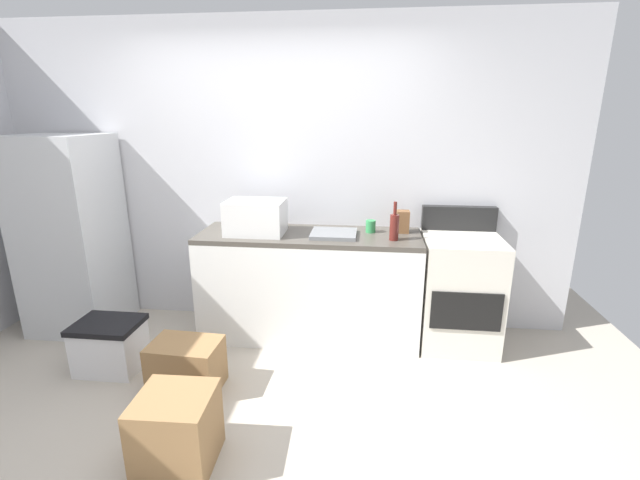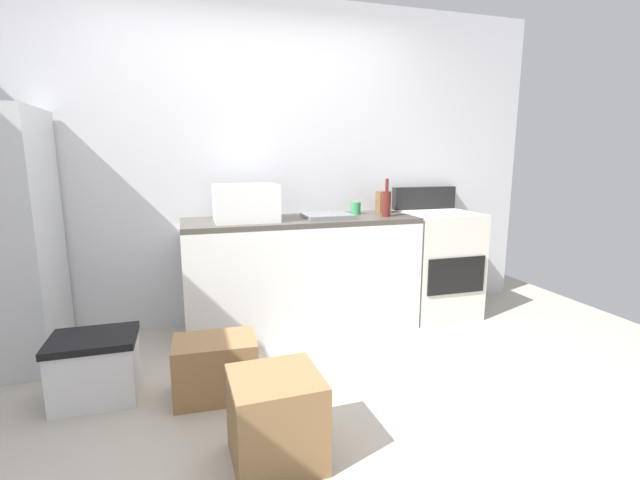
% 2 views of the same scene
% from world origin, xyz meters
% --- Properties ---
extents(ground_plane, '(6.00, 6.00, 0.00)m').
position_xyz_m(ground_plane, '(0.00, 0.00, 0.00)').
color(ground_plane, '#B2A899').
extents(wall_back, '(5.00, 0.10, 2.60)m').
position_xyz_m(wall_back, '(0.00, 1.55, 1.30)').
color(wall_back, silver).
rests_on(wall_back, ground_plane).
extents(kitchen_counter, '(1.80, 0.60, 0.90)m').
position_xyz_m(kitchen_counter, '(0.30, 1.20, 0.45)').
color(kitchen_counter, white).
rests_on(kitchen_counter, ground_plane).
extents(refrigerator, '(0.68, 0.66, 1.67)m').
position_xyz_m(refrigerator, '(-1.75, 1.15, 0.84)').
color(refrigerator, silver).
rests_on(refrigerator, ground_plane).
extents(stove_oven, '(0.60, 0.61, 1.10)m').
position_xyz_m(stove_oven, '(1.52, 1.21, 0.47)').
color(stove_oven, silver).
rests_on(stove_oven, ground_plane).
extents(microwave, '(0.46, 0.34, 0.27)m').
position_xyz_m(microwave, '(-0.13, 1.16, 1.04)').
color(microwave, white).
rests_on(microwave, kitchen_counter).
extents(sink_basin, '(0.36, 0.32, 0.03)m').
position_xyz_m(sink_basin, '(0.50, 1.16, 0.92)').
color(sink_basin, slate).
rests_on(sink_basin, kitchen_counter).
extents(wine_bottle, '(0.07, 0.07, 0.30)m').
position_xyz_m(wine_bottle, '(0.97, 1.09, 1.01)').
color(wine_bottle, '#591E19').
rests_on(wine_bottle, kitchen_counter).
extents(coffee_mug, '(0.08, 0.08, 0.10)m').
position_xyz_m(coffee_mug, '(0.79, 1.30, 0.95)').
color(coffee_mug, '#338C4C').
rests_on(coffee_mug, kitchen_counter).
extents(knife_block, '(0.10, 0.10, 0.18)m').
position_xyz_m(knife_block, '(1.05, 1.33, 0.99)').
color(knife_block, brown).
rests_on(knife_block, kitchen_counter).
extents(cardboard_box_large, '(0.41, 0.39, 0.42)m').
position_xyz_m(cardboard_box_large, '(-0.21, -0.32, 0.21)').
color(cardboard_box_large, olive).
rests_on(cardboard_box_large, ground_plane).
extents(cardboard_box_medium, '(0.48, 0.34, 0.35)m').
position_xyz_m(cardboard_box_medium, '(-0.44, 0.34, 0.17)').
color(cardboard_box_medium, olive).
rests_on(cardboard_box_medium, ground_plane).
extents(storage_bin, '(0.46, 0.36, 0.38)m').
position_xyz_m(storage_bin, '(-1.09, 0.50, 0.19)').
color(storage_bin, silver).
rests_on(storage_bin, ground_plane).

